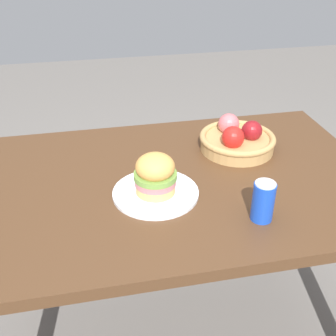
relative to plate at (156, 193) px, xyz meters
name	(u,v)px	position (x,y,z in m)	size (l,w,h in m)	color
ground_plane	(175,323)	(0.09, 0.08, -0.76)	(8.00, 8.00, 0.00)	slate
dining_table	(176,202)	(0.09, 0.08, -0.11)	(1.40, 0.90, 0.75)	#4C301C
plate	(156,193)	(0.00, 0.00, 0.00)	(0.28, 0.28, 0.01)	white
sandwich	(155,174)	(0.00, 0.00, 0.07)	(0.14, 0.14, 0.13)	#DBAD60
soda_can	(263,201)	(0.29, -0.19, 0.06)	(0.07, 0.07, 0.13)	blue
fruit_basket	(237,139)	(0.36, 0.24, 0.04)	(0.29, 0.29, 0.12)	tan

